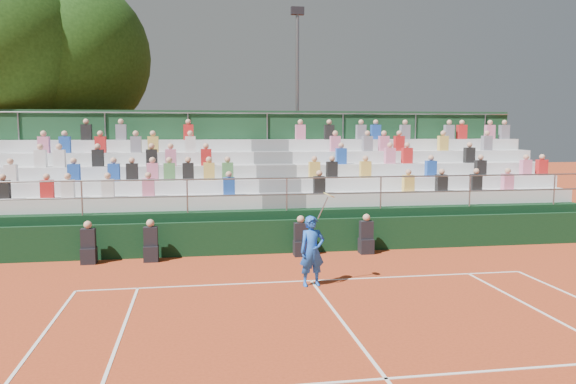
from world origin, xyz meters
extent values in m
plane|color=#B1401D|center=(0.00, 0.00, 0.00)|extent=(90.00, 90.00, 0.00)
cube|color=white|center=(0.00, 0.00, 0.01)|extent=(11.00, 0.06, 0.01)
cube|color=white|center=(0.00, -3.20, 0.01)|extent=(0.06, 6.40, 0.01)
cube|color=white|center=(0.00, -5.49, 0.01)|extent=(8.22, 0.06, 0.01)
cube|color=black|center=(0.00, 3.20, 0.50)|extent=(20.00, 0.15, 1.00)
cube|color=black|center=(-5.68, 2.75, 0.22)|extent=(0.40, 0.40, 0.44)
cube|color=black|center=(-5.68, 2.75, 0.70)|extent=(0.38, 0.25, 0.55)
sphere|color=tan|center=(-5.68, 2.75, 1.08)|extent=(0.22, 0.22, 0.22)
cube|color=black|center=(-4.01, 2.75, 0.22)|extent=(0.40, 0.40, 0.44)
cube|color=black|center=(-4.01, 2.75, 0.70)|extent=(0.38, 0.25, 0.55)
sphere|color=tan|center=(-4.01, 2.75, 1.08)|extent=(0.22, 0.22, 0.22)
cube|color=black|center=(0.25, 2.75, 0.22)|extent=(0.40, 0.40, 0.44)
cube|color=black|center=(0.25, 2.75, 0.70)|extent=(0.38, 0.25, 0.55)
sphere|color=tan|center=(0.25, 2.75, 1.08)|extent=(0.22, 0.22, 0.22)
cube|color=black|center=(2.24, 2.75, 0.22)|extent=(0.40, 0.40, 0.44)
cube|color=black|center=(2.24, 2.75, 0.70)|extent=(0.38, 0.25, 0.55)
sphere|color=tan|center=(2.24, 2.75, 1.08)|extent=(0.22, 0.22, 0.22)
cube|color=black|center=(0.00, 6.30, 0.60)|extent=(20.00, 5.20, 1.20)
cube|color=silver|center=(-5.35, 4.62, 1.41)|extent=(9.30, 0.85, 0.42)
cube|color=silver|center=(5.35, 4.62, 1.41)|extent=(9.30, 0.85, 0.42)
cube|color=slate|center=(0.00, 4.62, 1.41)|extent=(1.40, 0.85, 0.42)
cube|color=silver|center=(-5.35, 5.47, 1.83)|extent=(9.30, 0.85, 0.42)
cube|color=silver|center=(5.35, 5.47, 1.83)|extent=(9.30, 0.85, 0.42)
cube|color=slate|center=(0.00, 5.47, 1.83)|extent=(1.40, 0.85, 0.42)
cube|color=silver|center=(-5.35, 6.33, 2.25)|extent=(9.30, 0.85, 0.42)
cube|color=silver|center=(5.35, 6.33, 2.25)|extent=(9.30, 0.85, 0.42)
cube|color=slate|center=(0.00, 6.33, 2.25)|extent=(1.40, 0.85, 0.42)
cube|color=silver|center=(-5.35, 7.17, 2.67)|extent=(9.30, 0.85, 0.42)
cube|color=silver|center=(5.35, 7.17, 2.67)|extent=(9.30, 0.85, 0.42)
cube|color=slate|center=(0.00, 7.17, 2.67)|extent=(1.40, 0.85, 0.42)
cube|color=silver|center=(-5.35, 8.03, 3.09)|extent=(9.30, 0.85, 0.42)
cube|color=silver|center=(5.35, 8.03, 3.09)|extent=(9.30, 0.85, 0.42)
cube|color=slate|center=(0.00, 8.03, 3.09)|extent=(1.40, 0.85, 0.42)
cube|color=#183F23|center=(0.00, 8.55, 2.20)|extent=(20.00, 0.12, 4.40)
cylinder|color=gray|center=(0.00, 3.75, 2.20)|extent=(20.00, 0.05, 0.05)
cylinder|color=gray|center=(0.00, 8.45, 4.30)|extent=(20.00, 0.05, 0.05)
cube|color=black|center=(-8.35, 4.47, 1.90)|extent=(0.36, 0.24, 0.56)
cube|color=red|center=(-7.12, 4.47, 1.90)|extent=(0.36, 0.24, 0.56)
cube|color=silver|center=(-6.53, 4.47, 1.90)|extent=(0.36, 0.24, 0.56)
cube|color=silver|center=(-5.38, 4.47, 1.90)|extent=(0.36, 0.24, 0.56)
cube|color=pink|center=(-4.18, 4.47, 1.90)|extent=(0.36, 0.24, 0.56)
cube|color=#1E4CB2|center=(-1.72, 4.47, 1.90)|extent=(0.36, 0.24, 0.56)
cube|color=silver|center=(-8.37, 5.32, 2.32)|extent=(0.36, 0.24, 0.56)
cube|color=#1E4CB2|center=(-6.51, 5.32, 2.32)|extent=(0.36, 0.24, 0.56)
cube|color=#1E4CB2|center=(-5.31, 5.32, 2.32)|extent=(0.36, 0.24, 0.56)
cube|color=black|center=(-4.74, 5.32, 2.32)|extent=(0.36, 0.24, 0.56)
cube|color=pink|center=(-4.10, 5.32, 2.32)|extent=(0.36, 0.24, 0.56)
cube|color=#4C8C4C|center=(-3.58, 5.32, 2.32)|extent=(0.36, 0.24, 0.56)
cube|color=black|center=(-2.98, 5.32, 2.32)|extent=(0.36, 0.24, 0.56)
cube|color=gold|center=(-2.31, 5.32, 2.32)|extent=(0.36, 0.24, 0.56)
cube|color=#4C8C4C|center=(-1.71, 5.32, 2.32)|extent=(0.36, 0.24, 0.56)
cube|color=silver|center=(-7.71, 6.17, 2.74)|extent=(0.36, 0.24, 0.56)
cube|color=silver|center=(-7.12, 6.17, 2.74)|extent=(0.36, 0.24, 0.56)
cube|color=black|center=(-5.92, 6.17, 2.74)|extent=(0.36, 0.24, 0.56)
cube|color=black|center=(-4.19, 6.17, 2.74)|extent=(0.36, 0.24, 0.56)
cube|color=pink|center=(-3.56, 6.17, 2.74)|extent=(0.36, 0.24, 0.56)
cube|color=red|center=(-2.38, 6.17, 2.74)|extent=(0.36, 0.24, 0.56)
cube|color=pink|center=(-7.80, 7.02, 3.16)|extent=(0.36, 0.24, 0.56)
cube|color=#1E4CB2|center=(-7.12, 7.02, 3.16)|extent=(0.36, 0.24, 0.56)
cube|color=red|center=(-5.95, 7.02, 3.16)|extent=(0.36, 0.24, 0.56)
cube|color=slate|center=(-4.77, 7.02, 3.16)|extent=(0.36, 0.24, 0.56)
cube|color=gold|center=(-4.19, 7.02, 3.16)|extent=(0.36, 0.24, 0.56)
cube|color=silver|center=(-2.91, 7.02, 3.16)|extent=(0.36, 0.24, 0.56)
cube|color=black|center=(-6.56, 7.88, 3.58)|extent=(0.36, 0.24, 0.56)
cube|color=slate|center=(-5.37, 7.88, 3.58)|extent=(0.36, 0.24, 0.56)
cube|color=red|center=(-2.98, 7.88, 3.58)|extent=(0.36, 0.24, 0.56)
cube|color=black|center=(1.18, 4.47, 1.90)|extent=(0.36, 0.24, 0.56)
cube|color=gold|center=(4.19, 4.47, 1.90)|extent=(0.36, 0.24, 0.56)
cube|color=black|center=(5.35, 4.47, 1.90)|extent=(0.36, 0.24, 0.56)
cube|color=black|center=(6.58, 4.47, 1.90)|extent=(0.36, 0.24, 0.56)
cube|color=pink|center=(7.74, 4.47, 1.90)|extent=(0.36, 0.24, 0.56)
cube|color=gold|center=(1.20, 5.32, 2.32)|extent=(0.36, 0.24, 0.56)
cube|color=black|center=(1.80, 5.32, 2.32)|extent=(0.36, 0.24, 0.56)
cube|color=gold|center=(2.97, 5.32, 2.32)|extent=(0.36, 0.24, 0.56)
cube|color=#1E4CB2|center=(5.33, 5.32, 2.32)|extent=(0.36, 0.24, 0.56)
cube|color=black|center=(7.19, 5.32, 2.32)|extent=(0.36, 0.24, 0.56)
cube|color=pink|center=(8.93, 5.32, 2.32)|extent=(0.36, 0.24, 0.56)
cube|color=red|center=(9.55, 5.32, 2.32)|extent=(0.36, 0.24, 0.56)
cube|color=#1E4CB2|center=(2.34, 6.17, 2.74)|extent=(0.36, 0.24, 0.56)
cube|color=pink|center=(4.14, 6.17, 2.74)|extent=(0.36, 0.24, 0.56)
cube|color=red|center=(4.78, 6.17, 2.74)|extent=(0.36, 0.24, 0.56)
cube|color=black|center=(7.18, 6.17, 2.74)|extent=(0.36, 0.24, 0.56)
cube|color=pink|center=(2.33, 7.02, 3.16)|extent=(0.36, 0.24, 0.56)
cube|color=slate|center=(3.56, 7.02, 3.16)|extent=(0.36, 0.24, 0.56)
cube|color=pink|center=(4.20, 7.02, 3.16)|extent=(0.36, 0.24, 0.56)
cube|color=red|center=(4.79, 7.02, 3.16)|extent=(0.36, 0.24, 0.56)
cube|color=gold|center=(6.54, 7.02, 3.16)|extent=(0.36, 0.24, 0.56)
cube|color=slate|center=(8.32, 7.02, 3.16)|extent=(0.36, 0.24, 0.56)
cube|color=pink|center=(1.19, 7.88, 3.58)|extent=(0.36, 0.24, 0.56)
cube|color=black|center=(2.31, 7.88, 3.58)|extent=(0.36, 0.24, 0.56)
cube|color=slate|center=(3.56, 7.88, 3.58)|extent=(0.36, 0.24, 0.56)
cube|color=#1E4CB2|center=(4.15, 7.88, 3.58)|extent=(0.36, 0.24, 0.56)
cube|color=slate|center=(5.34, 7.88, 3.58)|extent=(0.36, 0.24, 0.56)
cube|color=slate|center=(7.17, 7.88, 3.58)|extent=(0.36, 0.24, 0.56)
cube|color=red|center=(7.70, 7.88, 3.58)|extent=(0.36, 0.24, 0.56)
cube|color=pink|center=(8.90, 7.88, 3.58)|extent=(0.36, 0.24, 0.56)
cube|color=slate|center=(9.52, 7.88, 3.58)|extent=(0.36, 0.24, 0.56)
imported|color=blue|center=(-0.06, -0.41, 0.83)|extent=(0.65, 0.47, 1.66)
cylinder|color=gray|center=(0.19, -0.41, 1.85)|extent=(0.26, 0.03, 0.51)
cylinder|color=#E5D866|center=(0.34, -0.41, 2.15)|extent=(0.26, 0.28, 0.14)
cylinder|color=#341E13|center=(-10.30, 11.38, 1.99)|extent=(0.50, 0.50, 3.98)
sphere|color=#16360E|center=(-10.30, 11.38, 6.89)|extent=(7.28, 7.28, 7.28)
cylinder|color=#341E13|center=(-8.11, 12.50, 1.95)|extent=(0.50, 0.50, 3.91)
sphere|color=#16360E|center=(-8.11, 12.50, 6.72)|extent=(7.03, 7.03, 7.03)
cylinder|color=gray|center=(1.96, 12.82, 4.44)|extent=(0.16, 0.16, 8.89)
cube|color=black|center=(1.96, 12.82, 9.06)|extent=(0.60, 0.25, 0.35)
camera|label=1|loc=(-2.71, -13.08, 3.66)|focal=35.00mm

